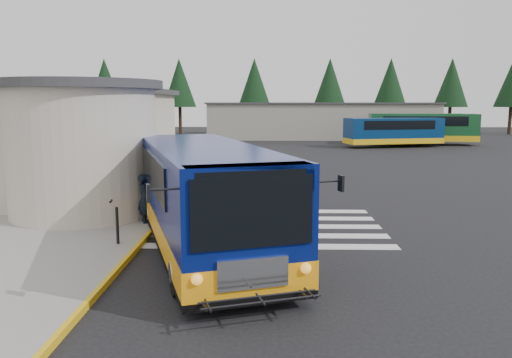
{
  "coord_description": "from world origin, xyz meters",
  "views": [
    {
      "loc": [
        -0.38,
        -17.34,
        4.17
      ],
      "look_at": [
        -0.73,
        -0.5,
        1.59
      ],
      "focal_mm": 35.0,
      "sensor_mm": 36.0,
      "label": 1
    }
  ],
  "objects_px": {
    "pedestrian_a": "(144,199)",
    "far_bus_a": "(393,131)",
    "pedestrian_b": "(108,202)",
    "far_bus_b": "(422,127)",
    "bollard": "(117,225)",
    "transit_bus": "(204,200)"
  },
  "relations": [
    {
      "from": "far_bus_a",
      "to": "far_bus_b",
      "type": "bearing_deg",
      "value": -64.94
    },
    {
      "from": "pedestrian_b",
      "to": "far_bus_a",
      "type": "xyz_separation_m",
      "value": [
        17.25,
        31.5,
        0.6
      ]
    },
    {
      "from": "pedestrian_a",
      "to": "far_bus_a",
      "type": "xyz_separation_m",
      "value": [
        16.15,
        31.13,
        0.57
      ]
    },
    {
      "from": "bollard",
      "to": "pedestrian_a",
      "type": "bearing_deg",
      "value": 86.67
    },
    {
      "from": "bollard",
      "to": "far_bus_a",
      "type": "distance_m",
      "value": 37.45
    },
    {
      "from": "pedestrian_b",
      "to": "far_bus_b",
      "type": "bearing_deg",
      "value": 118.1
    },
    {
      "from": "bollard",
      "to": "transit_bus",
      "type": "bearing_deg",
      "value": -0.3
    },
    {
      "from": "transit_bus",
      "to": "far_bus_a",
      "type": "xyz_separation_m",
      "value": [
        13.79,
        33.72,
        0.11
      ]
    },
    {
      "from": "pedestrian_a",
      "to": "far_bus_a",
      "type": "bearing_deg",
      "value": -52.94
    },
    {
      "from": "transit_bus",
      "to": "far_bus_b",
      "type": "height_order",
      "value": "far_bus_b"
    },
    {
      "from": "transit_bus",
      "to": "far_bus_a",
      "type": "bearing_deg",
      "value": 49.76
    },
    {
      "from": "far_bus_a",
      "to": "bollard",
      "type": "bearing_deg",
      "value": 140.83
    },
    {
      "from": "pedestrian_b",
      "to": "far_bus_b",
      "type": "xyz_separation_m",
      "value": [
        20.8,
        34.32,
        0.8
      ]
    },
    {
      "from": "far_bus_b",
      "to": "far_bus_a",
      "type": "bearing_deg",
      "value": 134.66
    },
    {
      "from": "bollard",
      "to": "pedestrian_b",
      "type": "bearing_deg",
      "value": 113.22
    },
    {
      "from": "far_bus_a",
      "to": "far_bus_b",
      "type": "distance_m",
      "value": 4.54
    },
    {
      "from": "pedestrian_a",
      "to": "bollard",
      "type": "distance_m",
      "value": 2.6
    },
    {
      "from": "pedestrian_b",
      "to": "pedestrian_a",
      "type": "bearing_deg",
      "value": 78.14
    },
    {
      "from": "pedestrian_b",
      "to": "bollard",
      "type": "distance_m",
      "value": 2.42
    },
    {
      "from": "transit_bus",
      "to": "bollard",
      "type": "relative_size",
      "value": 10.18
    },
    {
      "from": "bollard",
      "to": "far_bus_b",
      "type": "xyz_separation_m",
      "value": [
        19.85,
        36.53,
        1.05
      ]
    },
    {
      "from": "transit_bus",
      "to": "pedestrian_b",
      "type": "relative_size",
      "value": 6.91
    }
  ]
}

